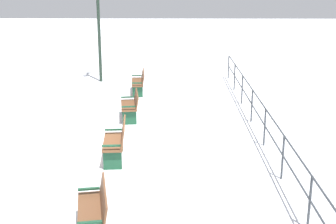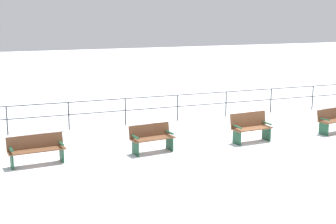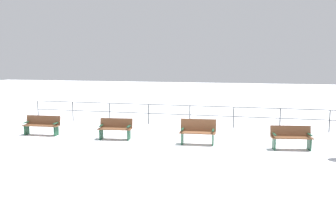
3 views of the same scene
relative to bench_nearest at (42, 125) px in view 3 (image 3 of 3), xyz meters
name	(u,v)px [view 3 (image 3 of 3)]	position (x,y,z in m)	size (l,w,h in m)	color
ground_plane	(197,145)	(0.20, 6.95, -0.45)	(80.00, 80.00, 0.00)	white
bench_nearest	(42,125)	(0.00, 0.00, 0.00)	(0.61, 1.63, 0.84)	brown
bench_second	(115,129)	(0.01, 3.47, 0.00)	(0.69, 1.43, 0.86)	brown
bench_third	(198,132)	(0.06, 6.94, 0.04)	(0.66, 1.43, 0.97)	brown
bench_fourth	(291,137)	(0.03, 10.41, 0.01)	(0.76, 1.54, 0.86)	brown
waterfront_railing	(211,113)	(-3.77, 6.95, 0.26)	(0.05, 19.45, 1.04)	#383D42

